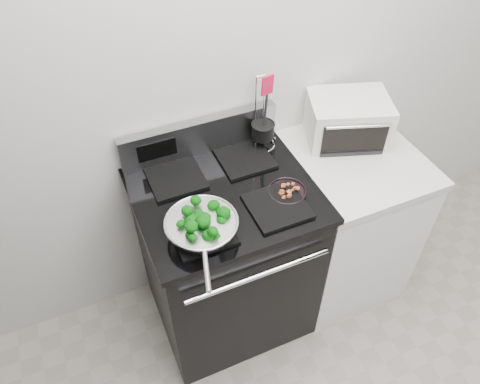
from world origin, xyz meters
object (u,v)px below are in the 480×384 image
gas_range (227,256)px  skillet (202,226)px  bacon_plate (287,190)px  utensil_holder (263,134)px  toaster_oven (347,119)px

gas_range → skillet: gas_range is taller
gas_range → bacon_plate: (0.25, -0.11, 0.48)m
gas_range → utensil_holder: 0.65m
gas_range → utensil_holder: size_ratio=2.89×
toaster_oven → bacon_plate: bearing=-131.5°
gas_range → toaster_oven: size_ratio=2.47×
skillet → toaster_oven: (0.89, 0.34, 0.03)m
utensil_holder → skillet: bearing=-148.4°
utensil_holder → toaster_oven: (0.43, -0.07, 0.01)m
gas_range → utensil_holder: bearing=37.8°
gas_range → skillet: 0.57m
gas_range → toaster_oven: toaster_oven is taller
toaster_oven → skillet: bearing=-140.1°
gas_range → bacon_plate: bearing=-24.1°
bacon_plate → utensil_holder: bearing=83.1°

